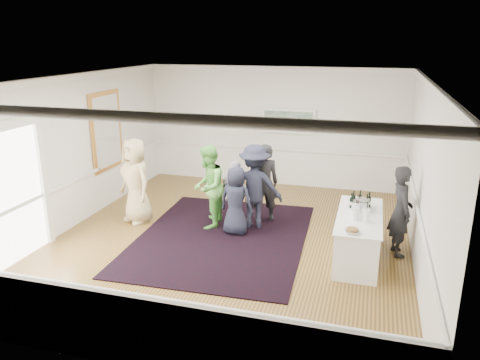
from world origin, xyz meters
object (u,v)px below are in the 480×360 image
(guest_tan, at_px, (136,181))
(guest_dark_b, at_px, (264,183))
(guest_dark_a, at_px, (255,187))
(guest_green, at_px, (208,187))
(ice_bucket, at_px, (362,206))
(guest_navy, at_px, (236,201))
(bartender, at_px, (401,211))
(guest_lilac, at_px, (235,195))
(serving_table, at_px, (358,236))
(nut_bowl, at_px, (352,231))

(guest_tan, distance_m, guest_dark_b, 2.79)
(guest_dark_a, distance_m, guest_dark_b, 0.41)
(guest_green, relative_size, ice_bucket, 6.85)
(guest_tan, height_order, guest_dark_a, guest_tan)
(guest_dark_a, xyz_separation_m, guest_navy, (-0.28, -0.44, -0.19))
(bartender, xyz_separation_m, guest_lilac, (-3.27, 0.28, -0.10))
(guest_tan, bearing_deg, serving_table, 24.21)
(guest_lilac, bearing_deg, guest_green, 32.24)
(bartender, height_order, guest_tan, guest_tan)
(guest_green, distance_m, guest_dark_b, 1.23)
(bartender, xyz_separation_m, guest_dark_a, (-2.91, 0.52, 0.05))
(bartender, height_order, nut_bowl, bartender)
(guest_dark_b, height_order, guest_navy, guest_dark_b)
(serving_table, bearing_deg, nut_bowl, -95.80)
(bartender, xyz_separation_m, guest_green, (-3.87, 0.30, 0.03))
(guest_tan, bearing_deg, guest_dark_a, 39.14)
(serving_table, bearing_deg, bartender, 27.78)
(bartender, distance_m, guest_dark_a, 2.96)
(bartender, height_order, guest_lilac, bartender)
(guest_navy, bearing_deg, nut_bowl, 158.96)
(bartender, distance_m, guest_navy, 3.19)
(guest_tan, relative_size, guest_dark_a, 1.03)
(guest_tan, height_order, guest_lilac, guest_tan)
(guest_green, relative_size, guest_lilac, 1.18)
(guest_tan, xyz_separation_m, guest_dark_b, (2.67, 0.79, -0.06))
(ice_bucket, bearing_deg, guest_tan, 176.24)
(guest_green, relative_size, guest_dark_b, 1.02)
(guest_tan, bearing_deg, guest_navy, 29.16)
(serving_table, height_order, nut_bowl, nut_bowl)
(guest_tan, distance_m, guest_green, 1.62)
(guest_navy, bearing_deg, guest_dark_a, -113.98)
(guest_dark_a, xyz_separation_m, nut_bowl, (2.11, -1.77, -0.03))
(bartender, bearing_deg, nut_bowl, 132.81)
(nut_bowl, bearing_deg, guest_tan, 163.70)
(guest_green, bearing_deg, serving_table, 70.81)
(guest_lilac, relative_size, nut_bowl, 6.06)
(bartender, bearing_deg, guest_dark_a, 65.58)
(nut_bowl, bearing_deg, bartender, 57.04)
(guest_dark_b, height_order, ice_bucket, guest_dark_b)
(guest_green, relative_size, guest_dark_a, 0.98)
(bartender, height_order, guest_dark_a, guest_dark_a)
(ice_bucket, bearing_deg, guest_dark_a, 162.11)
(guest_navy, relative_size, ice_bucket, 5.52)
(bartender, relative_size, guest_dark_b, 0.98)
(serving_table, relative_size, guest_lilac, 1.38)
(ice_bucket, bearing_deg, guest_dark_b, 152.23)
(guest_green, bearing_deg, nut_bowl, 56.20)
(guest_tan, xyz_separation_m, ice_bucket, (4.78, -0.31, 0.02))
(guest_tan, distance_m, guest_lilac, 2.21)
(guest_navy, height_order, nut_bowl, guest_navy)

